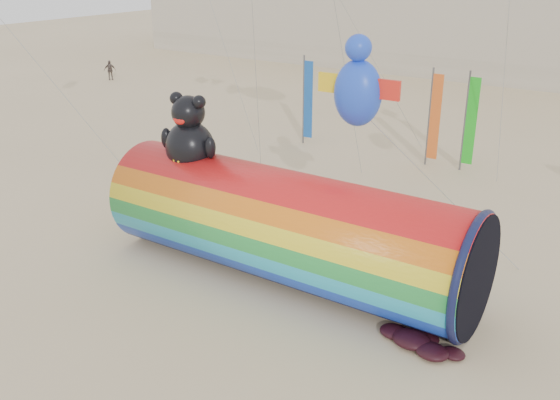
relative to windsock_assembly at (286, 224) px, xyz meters
The scene contains 5 objects.
ground 2.51m from the windsock_assembly, 157.77° to the right, with size 160.00×160.00×0.00m, color #CCB58C.
windsock_assembly is the anchor object (origin of this frame).
kite_handler 4.90m from the windsock_assembly, ahead, with size 0.59×0.38×1.61m, color slate.
fabric_bundle 6.01m from the windsock_assembly, 14.44° to the right, with size 2.62×1.35×0.41m.
festival_banners 14.76m from the windsock_assembly, 98.68° to the left, with size 10.11×0.45×5.20m.
Camera 1 is at (12.00, -15.79, 10.71)m, focal length 40.00 mm.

